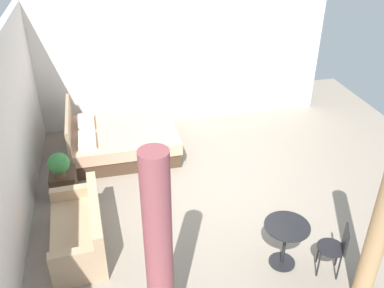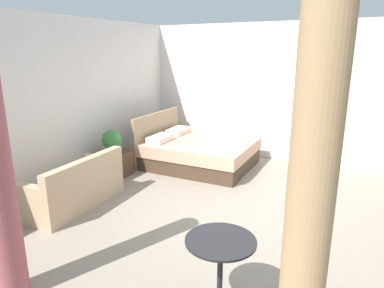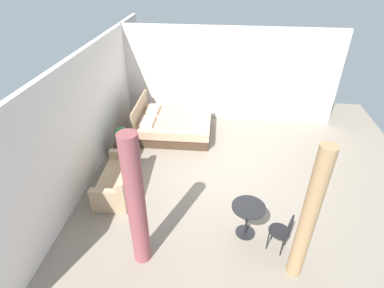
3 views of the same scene
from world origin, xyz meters
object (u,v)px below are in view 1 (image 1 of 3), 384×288
at_px(potted_plant, 59,164).
at_px(cafe_chair_near_window, 337,246).
at_px(bed, 121,140).
at_px(vase, 60,164).
at_px(nightstand, 64,184).
at_px(balcony_table, 286,237).
at_px(couch, 80,231).

distance_m(potted_plant, cafe_chair_near_window, 4.49).
distance_m(bed, vase, 1.58).
distance_m(potted_plant, vase, 0.26).
height_order(nightstand, cafe_chair_near_window, cafe_chair_near_window).
distance_m(nightstand, vase, 0.37).
bearing_deg(nightstand, bed, -41.31).
height_order(bed, nightstand, bed).
relative_size(vase, cafe_chair_near_window, 0.29).
xyz_separation_m(potted_plant, balcony_table, (-2.22, -3.10, -0.22)).
xyz_separation_m(bed, vase, (-1.11, 1.10, 0.29)).
bearing_deg(balcony_table, couch, 70.67).
bearing_deg(couch, cafe_chair_near_window, -110.61).
height_order(couch, balcony_table, couch).
height_order(potted_plant, cafe_chair_near_window, potted_plant).
relative_size(balcony_table, cafe_chair_near_window, 0.88).
bearing_deg(nightstand, balcony_table, -126.92).
relative_size(couch, potted_plant, 3.63).
distance_m(potted_plant, balcony_table, 3.82).
height_order(couch, nightstand, couch).
bearing_deg(potted_plant, balcony_table, -125.67).
bearing_deg(bed, nightstand, 138.69).
distance_m(vase, cafe_chair_near_window, 4.63).
xyz_separation_m(nightstand, balcony_table, (-2.32, -3.09, 0.26)).
bearing_deg(cafe_chair_near_window, couch, 69.39).
bearing_deg(potted_plant, nightstand, -3.48).
relative_size(nightstand, cafe_chair_near_window, 0.60).
xyz_separation_m(nightstand, potted_plant, (-0.10, 0.01, 0.48)).
bearing_deg(cafe_chair_near_window, potted_plant, 55.78).
bearing_deg(bed, vase, 135.32).
height_order(couch, potted_plant, potted_plant).
bearing_deg(balcony_table, bed, 29.53).
distance_m(vase, balcony_table, 3.95).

